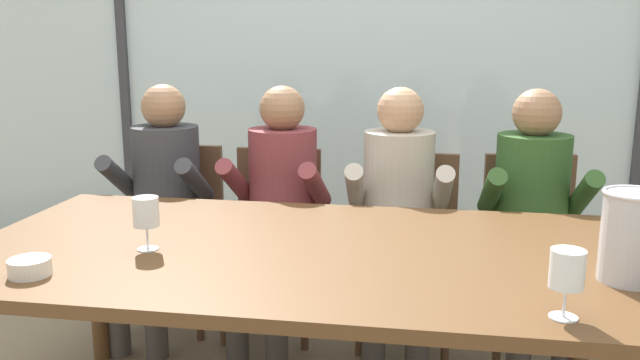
{
  "coord_description": "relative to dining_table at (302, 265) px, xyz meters",
  "views": [
    {
      "loc": [
        0.4,
        -2.01,
        1.39
      ],
      "look_at": [
        0.0,
        0.35,
        0.87
      ],
      "focal_mm": 36.63,
      "sensor_mm": 36.0,
      "label": 1
    }
  ],
  "objects": [
    {
      "name": "ground",
      "position": [
        0.0,
        1.0,
        -0.66
      ],
      "size": [
        14.0,
        14.0,
        0.0
      ],
      "primitive_type": "plane",
      "color": "#847056"
    },
    {
      "name": "window_glass_panel",
      "position": [
        0.0,
        2.23,
        0.64
      ],
      "size": [
        7.41,
        0.03,
        2.6
      ],
      "primitive_type": "cube",
      "color": "silver",
      "rests_on": "ground"
    },
    {
      "name": "window_mullion_left",
      "position": [
        -1.67,
        2.21,
        0.64
      ],
      "size": [
        0.06,
        0.06,
        2.6
      ],
      "primitive_type": "cube",
      "color": "#38383D",
      "rests_on": "ground"
    },
    {
      "name": "hillside_vineyard",
      "position": [
        0.0,
        6.6,
        0.04
      ],
      "size": [
        13.41,
        2.4,
        1.4
      ],
      "primitive_type": "cube",
      "color": "#386633",
      "rests_on": "ground"
    },
    {
      "name": "dining_table",
      "position": [
        0.0,
        0.0,
        0.0
      ],
      "size": [
        2.21,
        1.15,
        0.72
      ],
      "color": "brown",
      "rests_on": "ground"
    },
    {
      "name": "chair_near_curtain",
      "position": [
        -0.84,
        1.0,
        -0.16
      ],
      "size": [
        0.46,
        0.46,
        0.87
      ],
      "rotation": [
        0.0,
        0.0,
        0.04
      ],
      "color": "brown",
      "rests_on": "ground"
    },
    {
      "name": "chair_left_of_center",
      "position": [
        -0.33,
        0.98,
        -0.16
      ],
      "size": [
        0.45,
        0.45,
        0.87
      ],
      "rotation": [
        0.0,
        0.0,
        0.03
      ],
      "color": "brown",
      "rests_on": "ground"
    },
    {
      "name": "chair_center",
      "position": [
        0.33,
        0.97,
        -0.16
      ],
      "size": [
        0.47,
        0.47,
        0.87
      ],
      "rotation": [
        0.0,
        0.0,
        -0.07
      ],
      "color": "brown",
      "rests_on": "ground"
    },
    {
      "name": "chair_right_of_center",
      "position": [
        0.88,
        1.01,
        -0.16
      ],
      "size": [
        0.48,
        0.48,
        0.87
      ],
      "rotation": [
        0.0,
        0.0,
        0.1
      ],
      "color": "brown",
      "rests_on": "ground"
    },
    {
      "name": "person_charcoal_jacket",
      "position": [
        -0.85,
        0.85,
        0.01
      ],
      "size": [
        0.46,
        0.61,
        1.18
      ],
      "rotation": [
        0.0,
        0.0,
        -0.01
      ],
      "color": "#38383D",
      "rests_on": "ground"
    },
    {
      "name": "person_maroon_top",
      "position": [
        -0.28,
        0.85,
        0.01
      ],
      "size": [
        0.49,
        0.63,
        1.18
      ],
      "rotation": [
        0.0,
        0.0,
        -0.09
      ],
      "color": "brown",
      "rests_on": "ground"
    },
    {
      "name": "person_beige_jumper",
      "position": [
        0.27,
        0.85,
        0.01
      ],
      "size": [
        0.48,
        0.62,
        1.18
      ],
      "rotation": [
        0.0,
        0.0,
        0.05
      ],
      "color": "#B7AD9E",
      "rests_on": "ground"
    },
    {
      "name": "person_olive_shirt",
      "position": [
        0.86,
        0.85,
        0.01
      ],
      "size": [
        0.48,
        0.62,
        1.18
      ],
      "rotation": [
        0.0,
        0.0,
        0.05
      ],
      "color": "#2D5123",
      "rests_on": "ground"
    },
    {
      "name": "ice_bucket_primary",
      "position": [
        0.97,
        -0.15,
        0.2
      ],
      "size": [
        0.18,
        0.18,
        0.26
      ],
      "color": "#B7B7BC",
      "rests_on": "dining_table"
    },
    {
      "name": "tasting_bowl",
      "position": [
        -0.72,
        -0.39,
        0.09
      ],
      "size": [
        0.12,
        0.12,
        0.05
      ],
      "primitive_type": "cylinder",
      "color": "silver",
      "rests_on": "dining_table"
    },
    {
      "name": "wine_glass_by_left_taster",
      "position": [
        -0.49,
        -0.11,
        0.18
      ],
      "size": [
        0.08,
        0.08,
        0.17
      ],
      "color": "silver",
      "rests_on": "dining_table"
    },
    {
      "name": "wine_glass_near_bucket",
      "position": [
        0.74,
        -0.45,
        0.18
      ],
      "size": [
        0.08,
        0.08,
        0.17
      ],
      "color": "silver",
      "rests_on": "dining_table"
    }
  ]
}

